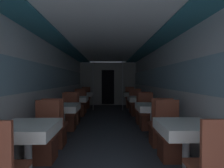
# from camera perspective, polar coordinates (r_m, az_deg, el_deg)

# --- Properties ---
(wall_left) EXTENTS (0.05, 9.86, 2.19)m
(wall_left) POSITION_cam_1_polar(r_m,az_deg,el_deg) (5.25, -17.44, -0.55)
(wall_left) COLOR silver
(wall_left) RESTS_ON ground_plane
(wall_right) EXTENTS (0.05, 9.86, 2.19)m
(wall_right) POSITION_cam_1_polar(r_m,az_deg,el_deg) (5.25, 14.65, -0.53)
(wall_right) COLOR silver
(wall_right) RESTS_ON ground_plane
(ceiling_panel) EXTENTS (2.90, 9.86, 0.07)m
(ceiling_panel) POSITION_cam_1_polar(r_m,az_deg,el_deg) (5.12, -1.41, 11.86)
(ceiling_panel) COLOR silver
(ceiling_panel) RESTS_ON wall_left
(bulkhead_far) EXTENTS (2.84, 0.09, 2.19)m
(bulkhead_far) POSITION_cam_1_polar(r_m,az_deg,el_deg) (8.99, -1.38, 0.09)
(bulkhead_far) COLOR #A8A8A3
(bulkhead_far) RESTS_ON ground_plane
(dining_table_left_0) EXTENTS (0.70, 0.70, 0.74)m
(dining_table_left_0) POSITION_cam_1_polar(r_m,az_deg,el_deg) (2.55, -25.82, -13.85)
(dining_table_left_0) COLOR #4C4C51
(dining_table_left_0) RESTS_ON ground_plane
(chair_left_far_0) EXTENTS (0.40, 0.40, 0.96)m
(chair_left_far_0) POSITION_cam_1_polar(r_m,az_deg,el_deg) (3.16, -21.21, -17.36)
(chair_left_far_0) COLOR brown
(chair_left_far_0) RESTS_ON ground_plane
(dining_table_left_1) EXTENTS (0.70, 0.70, 0.74)m
(dining_table_left_1) POSITION_cam_1_polar(r_m,az_deg,el_deg) (4.15, -15.80, -7.84)
(dining_table_left_1) COLOR #4C4C51
(dining_table_left_1) RESTS_ON ground_plane
(chair_left_near_1) EXTENTS (0.40, 0.40, 0.96)m
(chair_left_near_1) POSITION_cam_1_polar(r_m,az_deg,el_deg) (3.68, -18.07, -14.61)
(chair_left_near_1) COLOR brown
(chair_left_near_1) RESTS_ON ground_plane
(chair_left_far_1) EXTENTS (0.40, 0.40, 0.96)m
(chair_left_far_1) POSITION_cam_1_polar(r_m,az_deg,el_deg) (4.76, -14.01, -10.87)
(chair_left_far_1) COLOR brown
(chair_left_far_1) RESTS_ON ground_plane
(dining_table_left_2) EXTENTS (0.70, 0.70, 0.74)m
(dining_table_left_2) POSITION_cam_1_polar(r_m,az_deg,el_deg) (5.82, -11.54, -5.14)
(dining_table_left_2) COLOR #4C4C51
(dining_table_left_2) RESTS_ON ground_plane
(chair_left_near_2) EXTENTS (0.40, 0.40, 0.96)m
(chair_left_near_2) POSITION_cam_1_polar(r_m,az_deg,el_deg) (5.31, -12.64, -9.57)
(chair_left_near_2) COLOR brown
(chair_left_near_2) RESTS_ON ground_plane
(chair_left_far_2) EXTENTS (0.40, 0.40, 0.96)m
(chair_left_far_2) POSITION_cam_1_polar(r_m,az_deg,el_deg) (6.43, -10.61, -7.63)
(chair_left_far_2) COLOR brown
(chair_left_far_2) RESTS_ON ground_plane
(dining_table_left_3) EXTENTS (0.70, 0.70, 0.74)m
(dining_table_left_3) POSITION_cam_1_polar(r_m,az_deg,el_deg) (7.51, -9.21, -3.64)
(dining_table_left_3) COLOR #4C4C51
(dining_table_left_3) RESTS_ON ground_plane
(chair_left_near_3) EXTENTS (0.40, 0.40, 0.96)m
(chair_left_near_3) POSITION_cam_1_polar(r_m,az_deg,el_deg) (6.99, -9.85, -6.89)
(chair_left_near_3) COLOR brown
(chair_left_near_3) RESTS_ON ground_plane
(chair_left_far_3) EXTENTS (0.40, 0.40, 0.96)m
(chair_left_far_3) POSITION_cam_1_polar(r_m,az_deg,el_deg) (8.12, -8.64, -5.72)
(chair_left_far_3) COLOR brown
(chair_left_far_3) RESTS_ON ground_plane
(support_pole_left_3) EXTENTS (0.04, 0.04, 2.19)m
(support_pole_left_3) POSITION_cam_1_polar(r_m,az_deg,el_deg) (7.44, -6.23, -0.17)
(support_pole_left_3) COLOR silver
(support_pole_left_3) RESTS_ON ground_plane
(dining_table_right_0) EXTENTS (0.70, 0.70, 0.74)m
(dining_table_right_0) POSITION_cam_1_polar(r_m,az_deg,el_deg) (2.55, 22.95, -13.84)
(dining_table_right_0) COLOR #4C4C51
(dining_table_right_0) RESTS_ON ground_plane
(chair_right_far_0) EXTENTS (0.40, 0.40, 0.96)m
(chair_right_far_0) POSITION_cam_1_polar(r_m,az_deg,el_deg) (3.16, 18.38, -17.35)
(chair_right_far_0) COLOR brown
(chair_right_far_0) RESTS_ON ground_plane
(dining_table_right_1) EXTENTS (0.70, 0.70, 0.74)m
(dining_table_right_1) POSITION_cam_1_polar(r_m,az_deg,el_deg) (4.14, 12.99, -7.83)
(dining_table_right_1) COLOR #4C4C51
(dining_table_right_1) RESTS_ON ground_plane
(chair_right_near_1) EXTENTS (0.40, 0.40, 0.96)m
(chair_right_near_1) POSITION_cam_1_polar(r_m,az_deg,el_deg) (3.68, 15.26, -14.59)
(chair_right_near_1) COLOR brown
(chair_right_near_1) RESTS_ON ground_plane
(chair_right_far_1) EXTENTS (0.40, 0.40, 0.96)m
(chair_right_far_1) POSITION_cam_1_polar(r_m,az_deg,el_deg) (4.76, 11.22, -10.86)
(chair_right_far_1) COLOR brown
(chair_right_far_1) RESTS_ON ground_plane
(dining_table_right_2) EXTENTS (0.70, 0.70, 0.74)m
(dining_table_right_2) POSITION_cam_1_polar(r_m,az_deg,el_deg) (5.82, 8.76, -5.13)
(dining_table_right_2) COLOR #4C4C51
(dining_table_right_2) RESTS_ON ground_plane
(chair_right_near_2) EXTENTS (0.40, 0.40, 0.96)m
(chair_right_near_2) POSITION_cam_1_polar(r_m,az_deg,el_deg) (5.31, 9.85, -9.56)
(chair_right_near_2) COLOR brown
(chair_right_near_2) RESTS_ON ground_plane
(chair_right_far_2) EXTENTS (0.40, 0.40, 0.96)m
(chair_right_far_2) POSITION_cam_1_polar(r_m,az_deg,el_deg) (6.43, 7.84, -7.62)
(chair_right_far_2) COLOR brown
(chair_right_far_2) RESTS_ON ground_plane
(dining_table_right_3) EXTENTS (0.70, 0.70, 0.74)m
(dining_table_right_3) POSITION_cam_1_polar(r_m,az_deg,el_deg) (7.51, 6.45, -3.63)
(dining_table_right_3) COLOR #4C4C51
(dining_table_right_3) RESTS_ON ground_plane
(chair_right_near_3) EXTENTS (0.40, 0.40, 0.96)m
(chair_right_near_3) POSITION_cam_1_polar(r_m,az_deg,el_deg) (6.99, 7.08, -6.89)
(chair_right_near_3) COLOR brown
(chair_right_near_3) RESTS_ON ground_plane
(chair_right_far_3) EXTENTS (0.40, 0.40, 0.96)m
(chair_right_far_3) POSITION_cam_1_polar(r_m,az_deg,el_deg) (8.12, 5.88, -5.71)
(chair_right_far_3) COLOR brown
(chair_right_far_3) RESTS_ON ground_plane
(support_pole_right_3) EXTENTS (0.04, 0.04, 2.19)m
(support_pole_right_3) POSITION_cam_1_polar(r_m,az_deg,el_deg) (7.44, 3.46, -0.17)
(support_pole_right_3) COLOR silver
(support_pole_right_3) RESTS_ON ground_plane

